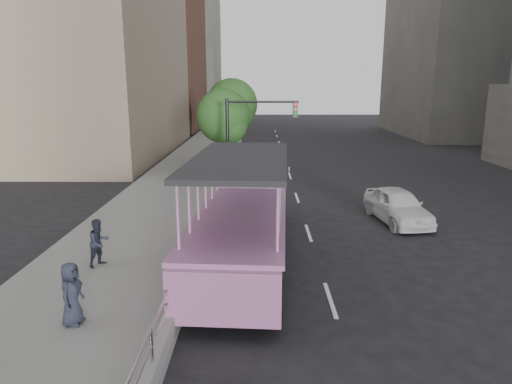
# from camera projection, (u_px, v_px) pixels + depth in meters

# --- Properties ---
(ground) EXTENTS (160.00, 160.00, 0.00)m
(ground) POSITION_uv_depth(u_px,v_px,m) (291.00, 271.00, 14.92)
(ground) COLOR black
(sidewalk) EXTENTS (5.50, 80.00, 0.30)m
(sidewalk) POSITION_uv_depth(u_px,v_px,m) (172.00, 195.00, 24.66)
(sidewalk) COLOR gray
(sidewalk) RESTS_ON ground
(kerb_wall) EXTENTS (0.24, 30.00, 0.36)m
(kerb_wall) POSITION_uv_depth(u_px,v_px,m) (203.00, 237.00, 16.78)
(kerb_wall) COLOR gray
(kerb_wall) RESTS_ON sidewalk
(guardrail) EXTENTS (0.07, 22.00, 0.71)m
(guardrail) POSITION_uv_depth(u_px,v_px,m) (202.00, 220.00, 16.62)
(guardrail) COLOR #B3B2B7
(guardrail) RESTS_ON kerb_wall
(duck_boat) EXTENTS (3.38, 11.51, 3.78)m
(duck_boat) POSITION_uv_depth(u_px,v_px,m) (245.00, 217.00, 16.15)
(duck_boat) COLOR black
(duck_boat) RESTS_ON ground
(car) EXTENTS (2.41, 4.65, 1.51)m
(car) POSITION_uv_depth(u_px,v_px,m) (397.00, 205.00, 20.13)
(car) COLOR white
(car) RESTS_ON ground
(pedestrian_mid) EXTENTS (0.90, 0.94, 1.54)m
(pedestrian_mid) POSITION_uv_depth(u_px,v_px,m) (99.00, 242.00, 14.50)
(pedestrian_mid) COLOR #262A37
(pedestrian_mid) RESTS_ON sidewalk
(pedestrian_far) EXTENTS (0.57, 0.81, 1.57)m
(pedestrian_far) POSITION_uv_depth(u_px,v_px,m) (71.00, 294.00, 10.91)
(pedestrian_far) COLOR #262A37
(pedestrian_far) RESTS_ON sidewalk
(parking_sign) EXTENTS (0.28, 0.63, 3.01)m
(parking_sign) POSITION_uv_depth(u_px,v_px,m) (225.00, 168.00, 22.89)
(parking_sign) COLOR black
(parking_sign) RESTS_ON ground
(traffic_signal) EXTENTS (4.20, 0.32, 5.20)m
(traffic_signal) POSITION_uv_depth(u_px,v_px,m) (248.00, 128.00, 26.29)
(traffic_signal) COLOR black
(traffic_signal) RESTS_ON ground
(street_tree_near) EXTENTS (3.52, 3.52, 5.72)m
(street_tree_near) POSITION_uv_depth(u_px,v_px,m) (225.00, 118.00, 29.56)
(street_tree_near) COLOR #39261A
(street_tree_near) RESTS_ON ground
(street_tree_far) EXTENTS (3.97, 3.97, 6.45)m
(street_tree_far) POSITION_uv_depth(u_px,v_px,m) (233.00, 106.00, 35.29)
(street_tree_far) COLOR #39261A
(street_tree_far) RESTS_ON ground
(midrise_brick) EXTENTS (18.00, 16.00, 26.00)m
(midrise_brick) POSITION_uv_depth(u_px,v_px,m) (129.00, 28.00, 58.78)
(midrise_brick) COLOR brown
(midrise_brick) RESTS_ON ground
(midrise_stone_b) EXTENTS (16.00, 14.00, 20.00)m
(midrise_stone_b) POSITION_uv_depth(u_px,v_px,m) (169.00, 59.00, 75.03)
(midrise_stone_b) COLOR gray
(midrise_stone_b) RESTS_ON ground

